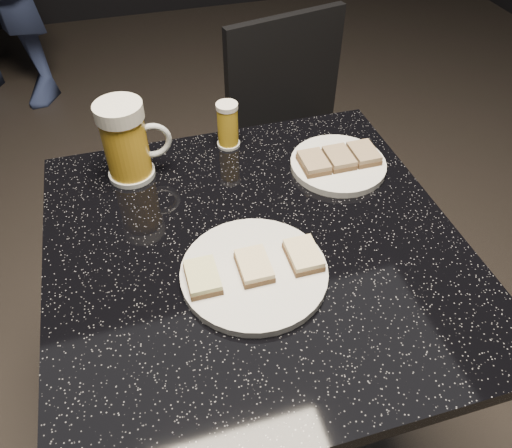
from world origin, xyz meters
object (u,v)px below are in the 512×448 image
object	(u,v)px
plate_large	(254,273)
plate_small	(338,165)
chair	(300,148)
beer_tumbler	(228,125)
beer_mug	(127,141)
table	(256,326)

from	to	relation	value
plate_large	plate_small	xyz separation A→B (m)	(0.24, 0.22, 0.00)
plate_small	chair	xyz separation A→B (m)	(0.08, 0.41, -0.26)
plate_small	beer_tumbler	world-z (taller)	beer_tumbler
plate_small	beer_mug	xyz separation A→B (m)	(-0.40, 0.09, 0.07)
plate_small	table	bearing A→B (deg)	-143.56
chair	beer_mug	bearing A→B (deg)	-146.17
plate_small	chair	world-z (taller)	chair
table	beer_tumbler	world-z (taller)	beer_tumbler
beer_mug	beer_tumbler	bearing A→B (deg)	12.74
table	beer_mug	size ratio (longest dim) A/B	4.75
plate_small	beer_mug	size ratio (longest dim) A/B	1.20
chair	table	bearing A→B (deg)	-117.76
beer_mug	beer_tumbler	distance (m)	0.21
beer_mug	plate_large	bearing A→B (deg)	-63.34
plate_large	beer_tumbler	xyz separation A→B (m)	(0.05, 0.36, 0.04)
plate_small	beer_mug	bearing A→B (deg)	167.22
table	beer_mug	xyz separation A→B (m)	(-0.18, 0.25, 0.32)
plate_large	table	xyz separation A→B (m)	(0.02, 0.06, -0.25)
plate_small	chair	bearing A→B (deg)	78.48
plate_large	table	distance (m)	0.26
plate_large	beer_mug	xyz separation A→B (m)	(-0.16, 0.31, 0.07)
plate_large	beer_mug	bearing A→B (deg)	116.66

